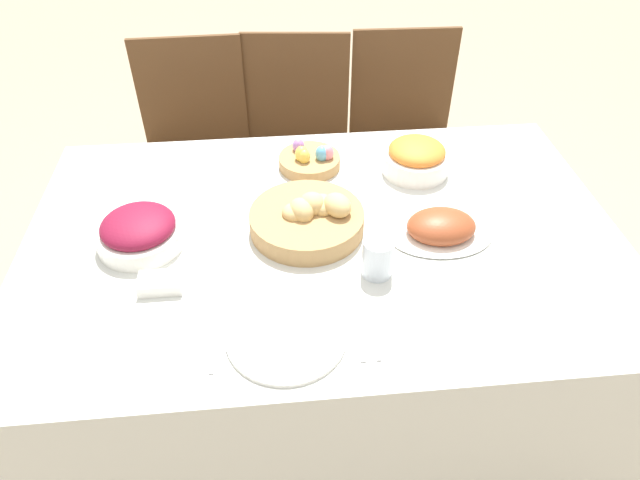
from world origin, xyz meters
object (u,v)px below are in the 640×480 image
object	(u,v)px
chair_far_right	(404,140)
egg_basket	(310,160)
chair_far_left	(197,150)
knife	(358,331)
carrot_bowl	(416,158)
dinner_plate	(286,335)
chair_far_center	(297,145)
ham_platter	(441,228)
bread_basket	(309,218)
drinking_cup	(378,258)
spoon	(372,330)
beet_salad_bowl	(139,231)
fork	(213,342)
butter_dish	(161,283)

from	to	relation	value
chair_far_right	egg_basket	bearing A→B (deg)	-126.65
chair_far_left	knife	bearing A→B (deg)	-70.41
carrot_bowl	dinner_plate	world-z (taller)	carrot_bowl
chair_far_center	ham_platter	world-z (taller)	chair_far_center
carrot_bowl	bread_basket	bearing A→B (deg)	-144.53
bread_basket	dinner_plate	xyz separation A→B (m)	(-0.08, -0.36, -0.03)
chair_far_center	egg_basket	world-z (taller)	chair_far_center
chair_far_left	ham_platter	world-z (taller)	chair_far_left
chair_far_center	chair_far_right	size ratio (longest dim) A/B	1.00
bread_basket	knife	xyz separation A→B (m)	(0.08, -0.36, -0.03)
dinner_plate	drinking_cup	bearing A→B (deg)	38.22
bread_basket	spoon	bearing A→B (deg)	-73.36
carrot_bowl	spoon	xyz separation A→B (m)	(-0.23, -0.60, -0.04)
drinking_cup	chair_far_right	bearing A→B (deg)	73.27
beet_salad_bowl	knife	size ratio (longest dim) A/B	1.31
chair_far_center	carrot_bowl	bearing A→B (deg)	-55.91
carrot_bowl	drinking_cup	bearing A→B (deg)	-114.11
chair_far_center	spoon	size ratio (longest dim) A/B	5.37
bread_basket	drinking_cup	bearing A→B (deg)	-50.83
egg_basket	drinking_cup	distance (m)	0.50
egg_basket	drinking_cup	xyz separation A→B (m)	(0.12, -0.48, 0.02)
bread_basket	fork	bearing A→B (deg)	-122.91
chair_far_left	butter_dish	size ratio (longest dim) A/B	8.78
egg_basket	carrot_bowl	world-z (taller)	carrot_bowl
carrot_bowl	beet_salad_bowl	bearing A→B (deg)	-161.19
dinner_plate	drinking_cup	size ratio (longest dim) A/B	2.65
chair_far_center	butter_dish	distance (m)	1.12
chair_far_right	fork	size ratio (longest dim) A/B	5.37
knife	spoon	world-z (taller)	same
egg_basket	dinner_plate	bearing A→B (deg)	-99.16
fork	chair_far_right	bearing A→B (deg)	60.85
beet_salad_bowl	fork	distance (m)	0.40
ham_platter	drinking_cup	xyz separation A→B (m)	(-0.19, -0.12, 0.02)
beet_salad_bowl	dinner_plate	world-z (taller)	beet_salad_bowl
knife	butter_dish	distance (m)	0.48
bread_basket	dinner_plate	bearing A→B (deg)	-102.16
drinking_cup	chair_far_center	bearing A→B (deg)	97.43
chair_far_left	knife	size ratio (longest dim) A/B	5.37
beet_salad_bowl	butter_dish	xyz separation A→B (m)	(0.07, -0.17, -0.03)
carrot_bowl	knife	size ratio (longest dim) A/B	1.18
butter_dish	spoon	bearing A→B (deg)	-20.51
dinner_plate	chair_far_left	bearing A→B (deg)	104.26
bread_basket	drinking_cup	size ratio (longest dim) A/B	3.02
egg_basket	drinking_cup	bearing A→B (deg)	-75.86
chair_far_center	fork	xyz separation A→B (m)	(-0.25, -1.20, 0.25)
chair_far_right	egg_basket	size ratio (longest dim) A/B	4.85
chair_far_right	beet_salad_bowl	bearing A→B (deg)	-134.24
fork	knife	xyz separation A→B (m)	(0.31, 0.00, 0.00)
ham_platter	butter_dish	size ratio (longest dim) A/B	2.70
chair_far_center	dinner_plate	xyz separation A→B (m)	(-0.09, -1.20, 0.25)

